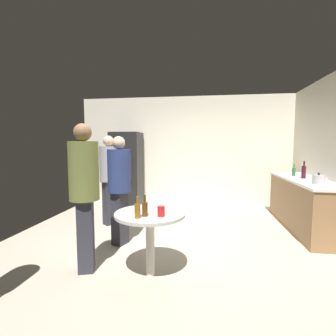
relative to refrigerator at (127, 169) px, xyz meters
name	(u,v)px	position (x,y,z in m)	size (l,w,h in m)	color
ground_plane	(170,245)	(1.38, -2.20, -0.95)	(5.20, 5.20, 0.10)	#B2A893
wall_back	(184,151)	(1.38, 0.43, 0.45)	(5.32, 0.06, 2.70)	silver
refrigerator	(127,169)	(0.00, 0.00, 0.00)	(0.70, 0.68, 1.80)	black
kitchen_counter	(304,204)	(3.66, -1.22, -0.45)	(0.64, 2.19, 0.90)	olive
kettle	(319,180)	(3.62, -1.84, 0.07)	(0.24, 0.17, 0.18)	#B2B2B7
wine_bottle_on_counter	(304,172)	(3.65, -1.16, 0.12)	(0.08, 0.08, 0.31)	#3F141E
beer_bottle_on_counter	(294,172)	(3.60, -0.82, 0.08)	(0.06, 0.06, 0.23)	#26662D
foreground_table	(150,222)	(1.29, -3.18, -0.27)	(0.80, 0.80, 0.73)	beige
beer_bottle_amber	(137,210)	(1.21, -3.41, -0.08)	(0.06, 0.06, 0.23)	#8C5919
beer_bottle_brown	(145,209)	(1.27, -3.33, -0.08)	(0.06, 0.06, 0.23)	#593314
plastic_cup_red	(161,211)	(1.44, -3.31, -0.11)	(0.08, 0.08, 0.11)	red
person_in_navy_shirt	(119,182)	(0.64, -2.37, 0.05)	(0.44, 0.44, 1.62)	#2D2D38
person_in_olive_shirt	(84,186)	(0.51, -3.19, 0.12)	(0.43, 0.43, 1.74)	#2D2D38
person_in_gray_shirt	(109,173)	(0.13, -1.49, 0.07)	(0.48, 0.48, 1.67)	#2D2D38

